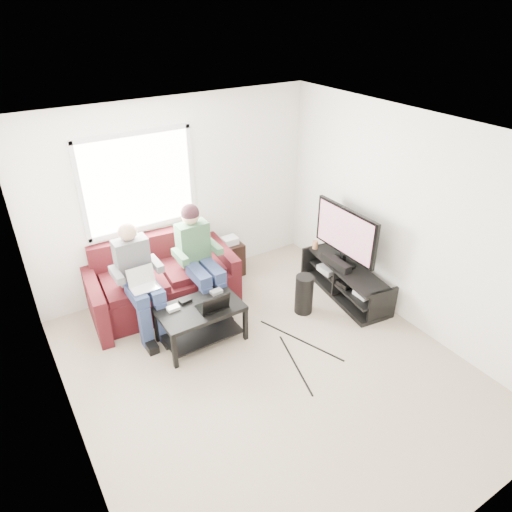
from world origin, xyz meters
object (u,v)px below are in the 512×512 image
object	(u,v)px
sofa	(162,282)
coffee_table	(200,316)
tv	(345,233)
end_table	(230,258)
tv_stand	(345,282)
subwoofer	(304,294)

from	to	relation	value
sofa	coffee_table	size ratio (longest dim) A/B	2.05
tv	end_table	world-z (taller)	tv
coffee_table	end_table	bearing A→B (deg)	47.45
tv_stand	end_table	bearing A→B (deg)	128.01
sofa	tv	xyz separation A→B (m)	(2.19, -1.08, 0.60)
sofa	subwoofer	world-z (taller)	sofa
coffee_table	end_table	xyz separation A→B (m)	(1.05, 1.14, -0.09)
end_table	subwoofer	bearing A→B (deg)	-75.48
tv	end_table	bearing A→B (deg)	130.10
sofa	end_table	size ratio (longest dim) A/B	3.31
sofa	tv_stand	distance (m)	2.49
sofa	subwoofer	xyz separation A→B (m)	(1.48, -1.16, -0.06)
sofa	coffee_table	world-z (taller)	sofa
coffee_table	tv	world-z (taller)	tv
sofa	subwoofer	size ratio (longest dim) A/B	3.72
coffee_table	tv	size ratio (longest dim) A/B	0.89
coffee_table	end_table	size ratio (longest dim) A/B	1.61
subwoofer	coffee_table	bearing A→B (deg)	171.87
coffee_table	subwoofer	world-z (taller)	subwoofer
tv_stand	tv	size ratio (longest dim) A/B	1.33
sofa	tv_stand	bearing A→B (deg)	-28.29
tv_stand	subwoofer	size ratio (longest dim) A/B	2.72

